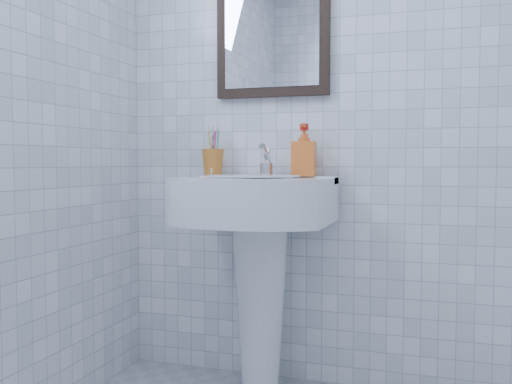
% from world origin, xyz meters
% --- Properties ---
extents(wall_back, '(2.20, 0.02, 2.50)m').
position_xyz_m(wall_back, '(0.00, 1.20, 1.25)').
color(wall_back, white).
rests_on(wall_back, ground).
extents(washbasin, '(0.59, 0.43, 0.91)m').
position_xyz_m(washbasin, '(-0.43, 0.99, 0.61)').
color(washbasin, white).
rests_on(washbasin, ground).
extents(faucet, '(0.05, 0.12, 0.14)m').
position_xyz_m(faucet, '(-0.43, 1.09, 0.95)').
color(faucet, silver).
rests_on(faucet, washbasin).
extents(toothbrush_cup, '(0.12, 0.12, 0.12)m').
position_xyz_m(toothbrush_cup, '(-0.67, 1.11, 0.96)').
color(toothbrush_cup, '#C26D21').
rests_on(toothbrush_cup, washbasin).
extents(soap_dispenser, '(0.10, 0.11, 0.21)m').
position_xyz_m(soap_dispenser, '(-0.26, 1.10, 1.01)').
color(soap_dispenser, '#E54016').
rests_on(soap_dispenser, washbasin).
extents(wall_mirror, '(0.50, 0.04, 0.62)m').
position_xyz_m(wall_mirror, '(-0.43, 1.18, 1.55)').
color(wall_mirror, black).
rests_on(wall_mirror, wall_back).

